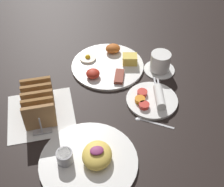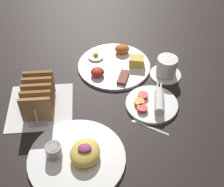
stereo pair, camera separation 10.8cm
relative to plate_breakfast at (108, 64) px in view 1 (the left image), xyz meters
name	(u,v)px [view 1 (the left image)]	position (x,y,z in m)	size (l,w,h in m)	color
ground_plane	(93,111)	(-0.10, -0.22, -0.01)	(3.00, 3.00, 0.00)	black
napkin_flat	(41,114)	(-0.28, -0.20, -0.01)	(0.22, 0.22, 0.00)	white
plate_breakfast	(108,64)	(0.00, 0.00, 0.00)	(0.28, 0.28, 0.05)	white
plate_condiments	(153,100)	(0.11, -0.23, 0.00)	(0.18, 0.19, 0.04)	white
plate_foreground	(89,159)	(-0.15, -0.42, 0.00)	(0.29, 0.29, 0.06)	white
toast_rack	(39,104)	(-0.28, -0.20, 0.04)	(0.10, 0.18, 0.10)	#B7B7BC
coffee_cup	(160,63)	(0.19, -0.07, 0.03)	(0.12, 0.12, 0.08)	white
teaspoon	(148,121)	(0.07, -0.31, -0.01)	(0.11, 0.08, 0.01)	silver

